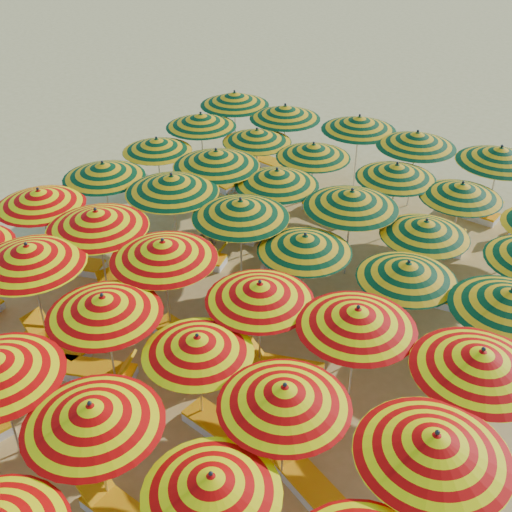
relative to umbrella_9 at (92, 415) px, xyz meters
name	(u,v)px	position (x,y,z in m)	size (l,w,h in m)	color
ground	(245,319)	(-0.90, 5.62, -2.20)	(120.00, 120.00, 0.00)	#DFB563
umbrella_9	(92,415)	(0.00, 0.00, 0.00)	(2.80, 2.80, 2.50)	silver
umbrella_10	(211,484)	(2.31, 0.13, -0.20)	(2.29, 2.29, 2.28)	silver
umbrella_13	(28,254)	(-4.46, 2.45, 0.14)	(2.70, 2.70, 2.66)	silver
umbrella_14	(103,305)	(-1.92, 2.18, 0.00)	(2.88, 2.88, 2.50)	silver
umbrella_15	(198,345)	(0.23, 2.46, -0.19)	(2.61, 2.61, 2.28)	silver
umbrella_16	(285,396)	(2.35, 2.12, -0.04)	(2.96, 2.96, 2.46)	silver
umbrella_17	(435,445)	(4.85, 2.40, 0.10)	(3.01, 3.01, 2.61)	silver
umbrella_18	(39,198)	(-6.62, 4.57, -0.03)	(3.01, 3.01, 2.47)	silver
umbrella_19	(97,219)	(-4.36, 4.41, 0.13)	(3.00, 3.00, 2.64)	silver
umbrella_20	(163,250)	(-2.17, 4.30, 0.09)	(2.81, 2.81, 2.60)	silver
umbrella_21	(260,292)	(0.38, 4.36, -0.06)	(2.40, 2.40, 2.44)	silver
umbrella_22	(357,318)	(2.47, 4.61, 0.02)	(2.61, 2.61, 2.53)	silver
umbrella_23	(481,361)	(4.85, 4.65, 0.09)	(3.23, 3.23, 2.60)	silver
umbrella_24	(103,170)	(-6.42, 6.66, -0.03)	(2.81, 2.81, 2.47)	silver
umbrella_25	(172,184)	(-4.05, 6.84, 0.14)	(3.29, 3.29, 2.66)	silver
umbrella_26	(241,209)	(-1.81, 6.80, 0.10)	(2.82, 2.82, 2.61)	silver
umbrella_27	(305,243)	(0.17, 6.58, -0.11)	(2.48, 2.48, 2.38)	silver
umbrella_28	(408,271)	(2.59, 6.87, -0.12)	(2.65, 2.65, 2.36)	silver
umbrella_29	(510,300)	(4.77, 6.82, 0.03)	(2.70, 2.70, 2.54)	silver
umbrella_30	(157,145)	(-6.58, 9.10, -0.18)	(2.40, 2.40, 2.30)	silver
umbrella_31	(216,158)	(-4.03, 8.77, 0.15)	(3.32, 3.32, 2.66)	silver
umbrella_32	(277,177)	(-2.11, 8.96, -0.01)	(2.69, 2.69, 2.49)	silver
umbrella_33	(352,199)	(0.25, 8.79, 0.10)	(2.60, 2.60, 2.61)	silver
umbrella_34	(426,228)	(2.23, 8.86, -0.15)	(2.73, 2.73, 2.33)	silver
umbrella_36	(201,120)	(-6.45, 11.16, -0.02)	(2.41, 2.41, 2.48)	silver
umbrella_37	(257,136)	(-4.34, 11.33, -0.13)	(2.70, 2.70, 2.35)	silver
umbrella_38	(313,151)	(-2.23, 11.23, -0.09)	(2.86, 2.86, 2.40)	silver
umbrella_39	(396,171)	(0.43, 11.25, -0.07)	(2.86, 2.86, 2.43)	silver
umbrella_40	(462,191)	(2.31, 11.23, -0.12)	(2.86, 2.86, 2.36)	silver
umbrella_42	(235,99)	(-6.56, 13.24, 0.08)	(2.95, 2.95, 2.60)	silver
umbrella_43	(285,112)	(-4.45, 13.21, 0.05)	(2.67, 2.67, 2.55)	silver
umbrella_44	(359,123)	(-1.90, 13.62, 0.07)	(3.19, 3.19, 2.58)	silver
umbrella_45	(417,139)	(0.16, 13.37, 0.09)	(3.23, 3.23, 2.60)	silver
umbrella_46	(500,155)	(2.61, 13.57, 0.11)	(2.79, 2.79, 2.63)	silver
lounger_10	(56,342)	(-3.96, 2.32, -2.05)	(1.75, 0.64, 0.69)	white
lounger_11	(99,371)	(-2.42, 2.18, -2.05)	(1.82, 1.21, 0.69)	white
lounger_12	(224,429)	(0.83, 2.38, -2.05)	(1.79, 0.78, 0.69)	white
lounger_13	(308,483)	(2.86, 2.21, -2.05)	(1.82, 1.17, 0.69)	white
lounger_14	(72,264)	(-6.11, 4.79, -2.05)	(1.83, 1.14, 0.69)	white
lounger_15	(120,300)	(-3.85, 4.34, -2.05)	(1.82, 1.19, 0.69)	white
lounger_16	(185,338)	(-1.57, 4.11, -2.05)	(1.80, 0.85, 0.69)	white
lounger_17	(282,368)	(0.88, 4.51, -2.05)	(1.83, 1.13, 0.69)	white
lounger_18	(197,257)	(-3.45, 6.98, -2.05)	(1.82, 0.99, 0.69)	white
lounger_19	(318,322)	(0.76, 6.36, -2.05)	(1.82, 0.97, 0.69)	white
lounger_20	(459,372)	(4.17, 6.58, -2.05)	(1.77, 0.72, 0.69)	white
lounger_21	(151,192)	(-7.18, 9.28, -2.05)	(1.75, 0.63, 0.69)	white
lounger_22	(230,231)	(-3.53, 8.64, -2.05)	(1.81, 0.88, 0.69)	white
lounger_23	(262,232)	(-2.70, 9.16, -2.05)	(1.83, 1.14, 0.69)	white
lounger_24	(438,297)	(2.83, 8.94, -2.05)	(1.81, 0.89, 0.69)	white
lounger_25	(499,308)	(4.25, 9.37, -2.05)	(1.83, 1.14, 0.69)	white
lounger_26	(214,180)	(-5.95, 11.09, -2.05)	(1.81, 0.87, 0.69)	white
lounger_27	(244,186)	(-4.85, 11.28, -2.05)	(1.82, 1.02, 0.69)	white
lounger_28	(328,209)	(-1.73, 11.44, -2.05)	(1.79, 0.77, 0.69)	white
lounger_29	(433,245)	(1.81, 11.26, -2.05)	(1.83, 1.06, 0.69)	white
lounger_31	(271,163)	(-5.05, 13.33, -2.05)	(1.80, 0.82, 0.69)	white
lounger_32	(472,212)	(2.11, 13.80, -2.05)	(1.77, 0.71, 0.69)	white
beachgoer_a	(266,288)	(-0.65, 6.18, -1.49)	(0.51, 0.34, 1.41)	tan
beachgoer_b	(204,225)	(-3.85, 7.83, -1.53)	(0.65, 0.51, 1.33)	tan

